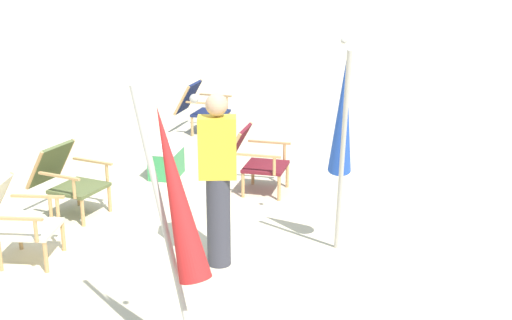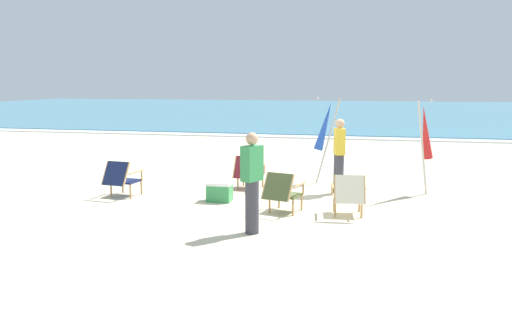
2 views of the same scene
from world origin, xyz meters
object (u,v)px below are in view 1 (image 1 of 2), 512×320
object	(u,v)px
beach_chair_far_center	(200,106)
cooler_box	(166,161)
person_by_waterline	(218,179)
beach_chair_mid_center	(252,157)
umbrella_furled_blue	(343,119)
beach_chair_back_right	(12,218)
beach_chair_front_right	(66,177)
umbrella_furled_red	(176,197)

from	to	relation	value
beach_chair_far_center	cooler_box	xyz separation A→B (m)	(2.10, 0.12, -0.22)
person_by_waterline	cooler_box	distance (m)	2.71
beach_chair_mid_center	beach_chair_far_center	bearing A→B (deg)	-152.01
beach_chair_mid_center	person_by_waterline	distance (m)	2.04
beach_chair_far_center	umbrella_furled_blue	size ratio (longest dim) A/B	0.39
beach_chair_mid_center	beach_chair_far_center	size ratio (longest dim) A/B	0.97
beach_chair_back_right	beach_chair_front_right	distance (m)	1.20
beach_chair_mid_center	umbrella_furled_red	world-z (taller)	umbrella_furled_red
umbrella_furled_blue	cooler_box	world-z (taller)	umbrella_furled_blue
beach_chair_mid_center	umbrella_furled_blue	xyz separation A→B (m)	(1.59, 1.16, 0.93)
umbrella_furled_red	person_by_waterline	size ratio (longest dim) A/B	1.26
beach_chair_mid_center	beach_chair_back_right	distance (m)	2.92
beach_chair_mid_center	umbrella_furled_blue	world-z (taller)	umbrella_furled_blue
beach_chair_front_right	cooler_box	xyz separation A→B (m)	(-1.40, 0.68, -0.22)
umbrella_furled_blue	beach_chair_far_center	bearing A→B (deg)	-148.67
umbrella_furled_blue	cooler_box	distance (m)	3.23
cooler_box	umbrella_furled_red	bearing A→B (deg)	19.15
umbrella_furled_blue	beach_chair_front_right	bearing A→B (deg)	-99.76
beach_chair_mid_center	umbrella_furled_blue	distance (m)	2.18
beach_chair_mid_center	beach_chair_far_center	world-z (taller)	beach_chair_mid_center
beach_chair_back_right	umbrella_furled_blue	size ratio (longest dim) A/B	0.39
beach_chair_far_center	cooler_box	bearing A→B (deg)	3.21
beach_chair_far_center	umbrella_furled_blue	xyz separation A→B (m)	(4.02, 2.45, 0.93)
umbrella_furled_blue	cooler_box	bearing A→B (deg)	-129.47
beach_chair_front_right	umbrella_furled_blue	xyz separation A→B (m)	(0.52, 3.01, 0.93)
beach_chair_far_center	person_by_waterline	size ratio (longest dim) A/B	0.50
beach_chair_front_right	beach_chair_far_center	bearing A→B (deg)	170.84
beach_chair_back_right	cooler_box	bearing A→B (deg)	165.84
umbrella_furled_blue	person_by_waterline	size ratio (longest dim) A/B	1.27
beach_chair_back_right	cooler_box	world-z (taller)	beach_chair_back_right
beach_chair_far_center	umbrella_furled_red	xyz separation A→B (m)	(6.20, 1.54, 0.92)
umbrella_furled_red	umbrella_furled_blue	size ratio (longest dim) A/B	0.99
umbrella_furled_red	cooler_box	distance (m)	4.48
umbrella_furled_blue	cooler_box	xyz separation A→B (m)	(-1.92, -2.33, -1.15)
cooler_box	person_by_waterline	bearing A→B (deg)	28.39
beach_chair_far_center	cooler_box	distance (m)	2.12
beach_chair_mid_center	cooler_box	size ratio (longest dim) A/B	1.60
beach_chair_back_right	person_by_waterline	bearing A→B (deg)	98.34
umbrella_furled_red	beach_chair_far_center	bearing A→B (deg)	-166.05
beach_chair_far_center	umbrella_furled_red	world-z (taller)	umbrella_furled_red
beach_chair_mid_center	beach_chair_back_right	bearing A→B (deg)	-38.78
umbrella_furled_red	person_by_waterline	distance (m)	1.85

